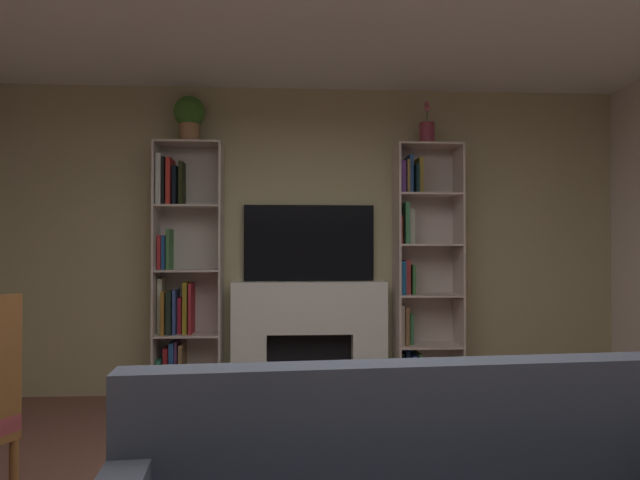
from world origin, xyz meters
The scene contains 7 objects.
wall_back_accent centered at (0.00, 2.76, 1.37)m, with size 5.77×0.06×2.74m, color tan.
fireplace centered at (0.00, 2.61, 0.53)m, with size 1.46×0.53×1.00m.
tv centered at (0.00, 2.70, 1.35)m, with size 1.16×0.06×0.67m, color black.
bookshelf_left centered at (-1.11, 2.61, 1.03)m, with size 0.57×0.31×2.21m.
bookshelf_right centered at (0.97, 2.60, 1.09)m, with size 0.57×0.34×2.21m.
potted_plant centered at (-1.05, 2.58, 2.45)m, with size 0.27×0.27×0.40m.
vase_with_flowers centered at (1.05, 2.58, 2.34)m, with size 0.13×0.13×0.40m.
Camera 1 is at (-0.21, -2.40, 1.30)m, focal length 31.96 mm.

